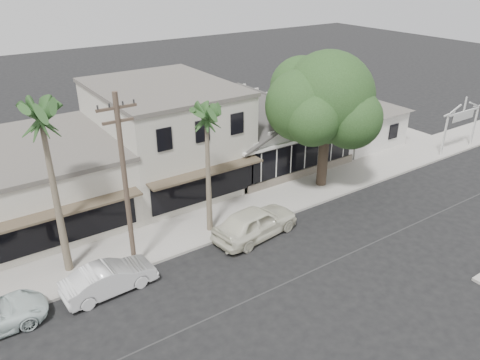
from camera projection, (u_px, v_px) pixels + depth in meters
ground at (339, 259)px, 24.14m from camera, size 140.00×140.00×0.00m
sidewalk_north at (141, 246)px, 25.05m from camera, size 90.00×3.50×0.15m
corner_shop at (269, 127)px, 34.86m from camera, size 10.40×8.60×5.10m
side_cottage at (354, 125)px, 38.80m from camera, size 6.00×6.00×3.00m
arch_sign at (463, 114)px, 36.12m from camera, size 4.12×0.12×3.95m
row_building_near at (165, 136)px, 31.27m from camera, size 8.00×10.00×6.50m
row_building_midnear at (27, 185)px, 27.17m from camera, size 10.00×10.00×4.20m
utility_pole at (125, 182)px, 21.36m from camera, size 1.80×0.24×9.00m
car_0 at (255, 222)px, 25.75m from camera, size 5.42×2.76×1.77m
car_1 at (109, 278)px, 21.52m from camera, size 4.39×1.72×1.42m
shade_tree at (324, 99)px, 29.46m from camera, size 8.19×7.41×9.09m
palm_east at (206, 118)px, 23.67m from camera, size 2.62×2.62×7.83m
palm_mid at (41, 119)px, 19.79m from camera, size 3.28×3.28×9.19m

